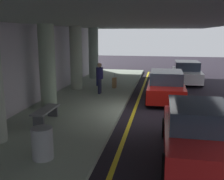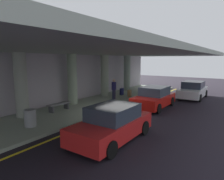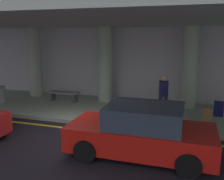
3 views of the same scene
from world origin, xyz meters
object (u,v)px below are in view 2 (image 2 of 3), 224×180
Objects in this scene: traveler_with_luggage at (114,88)px; suitcase_upright_secondary at (129,93)px; support_column_center at (105,76)px; support_column_right_mid at (127,73)px; car_red_no2 at (154,98)px; support_column_far_left at (21,85)px; bench_metal at (59,105)px; car_white at (193,90)px; trash_bin_steel at (30,118)px; car_red at (112,124)px; suitcase_upright_primary at (122,92)px; support_column_left_mid at (72,79)px.

traveler_with_luggage is 1.87× the size of suitcase_upright_secondary.
support_column_center is at bearing -111.52° from traveler_with_luggage.
support_column_right_mid is 7.41m from car_red_no2.
support_column_far_left reaches higher than bench_metal.
traveler_with_luggage reaches higher than bench_metal.
car_white and car_red_no2 have the same top height.
car_red_no2 is at bearing -108.83° from suitcase_upright_secondary.
trash_bin_steel is (-12.81, -1.94, -1.40)m from support_column_right_mid.
car_red is 10.17m from suitcase_upright_primary.
support_column_left_mid is at bearing -118.43° from car_red.
support_column_right_mid is (8.00, 0.00, 0.00)m from support_column_left_mid.
suitcase_upright_secondary is (8.38, 3.85, -0.25)m from car_red.
support_column_left_mid is at bearing 177.93° from suitcase_upright_primary.
car_white reaches higher than suitcase_upright_primary.
support_column_right_mid reaches higher than car_red_no2.
support_column_far_left reaches higher than suitcase_upright_secondary.
traveler_with_luggage reaches higher than car_red_no2.
suitcase_upright_primary is (1.25, -1.04, -1.51)m from support_column_center.
support_column_right_mid is 4.06× the size of suitcase_upright_secondary.
support_column_left_mid is 2.17× the size of traveler_with_luggage.
car_white is 4.56× the size of suitcase_upright_primary.
traveler_with_luggage is at bearing -10.05° from bench_metal.
traveler_with_luggage is at bearing -155.96° from suitcase_upright_primary.
support_column_left_mid is 1.00× the size of support_column_center.
support_column_far_left is at bearing 67.27° from trash_bin_steel.
support_column_far_left and support_column_left_mid have the same top height.
support_column_far_left is 8.70m from car_red_no2.
support_column_left_mid and support_column_right_mid have the same top height.
support_column_right_mid reaches higher than suitcase_upright_primary.
support_column_left_mid is 5.42m from suitcase_upright_secondary.
trash_bin_steel is (-7.67, 3.25, -0.14)m from car_red_no2.
support_column_far_left is 1.00× the size of support_column_right_mid.
suitcase_upright_secondary is at bearing 171.44° from traveler_with_luggage.
support_column_right_mid is 0.89× the size of car_red.
car_red is at bearing 41.68° from traveler_with_luggage.
support_column_far_left is 7.30m from traveler_with_luggage.
suitcase_upright_primary is at bearing 118.77° from car_white.
support_column_far_left is 4.06× the size of suitcase_upright_primary.
car_white is at bearing -88.78° from support_column_right_mid.
car_red is 2.56× the size of bench_metal.
support_column_far_left reaches higher than suitcase_upright_primary.
bench_metal is at bearing -19.70° from support_column_far_left.
support_column_center is at bearing 122.11° from suitcase_upright_secondary.
support_column_center is at bearing 12.42° from trash_bin_steel.
traveler_with_luggage is (-0.94, -1.62, -0.86)m from support_column_center.
support_column_left_mid is 3.57m from traveler_with_luggage.
car_white reaches higher than bench_metal.
suitcase_upright_primary is 10.10m from trash_bin_steel.
support_column_center is 4.06× the size of suitcase_upright_secondary.
car_red_no2 is at bearing -37.12° from support_column_far_left.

